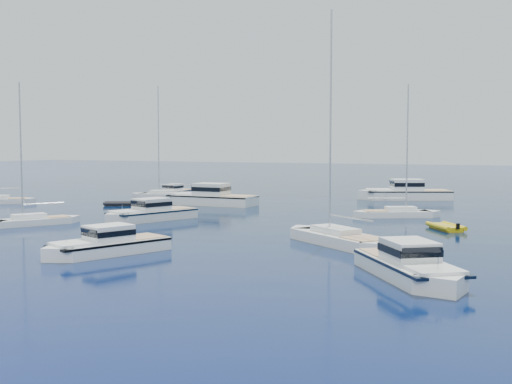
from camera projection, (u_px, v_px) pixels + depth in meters
ground at (152, 264)px, 34.93m from camera, size 400.00×400.00×0.00m
motor_cruiser_near at (107, 254)px, 38.24m from camera, size 5.65×9.10×2.29m
motor_cruiser_right at (410, 279)px, 31.11m from camera, size 7.93×9.23×2.46m
motor_cruiser_left at (150, 220)px, 55.61m from camera, size 5.99×10.04×2.52m
motor_cruiser_centre at (210, 205)px, 70.37m from camera, size 12.00×3.92×3.13m
motor_cruiser_distant at (405, 199)px, 77.50m from camera, size 12.77×8.64×3.24m
motor_cruiser_horizon at (172, 196)px, 82.57m from camera, size 2.59×7.97×2.08m
sailboat_fore at (33, 225)px, 52.45m from camera, size 5.97×8.38×12.32m
sailboat_mid_r at (339, 244)px, 42.06m from camera, size 10.80×8.79×16.41m
sailboat_centre at (397, 217)px, 58.31m from camera, size 8.71×6.24×12.81m
sailboat_far_l at (167, 199)px, 78.55m from camera, size 10.31×4.62×14.68m
tender_yellow at (446, 230)px, 49.47m from camera, size 3.99×4.44×0.95m
tender_grey_near at (384, 252)px, 38.95m from camera, size 3.20×2.79×0.95m
tender_grey_far at (119, 206)px, 69.48m from camera, size 3.92×3.37×0.95m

